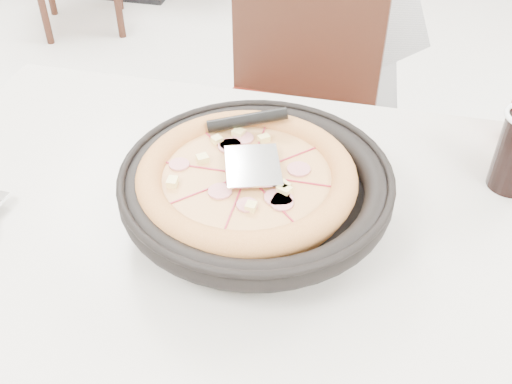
% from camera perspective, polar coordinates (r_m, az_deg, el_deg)
% --- Properties ---
extents(main_table, '(1.30, 0.96, 0.75)m').
position_cam_1_polar(main_table, '(1.20, -0.56, -16.57)').
color(main_table, beige).
rests_on(main_table, floor).
extents(chair_far, '(0.45, 0.45, 0.95)m').
position_cam_1_polar(chair_far, '(1.62, 2.92, 6.01)').
color(chair_far, black).
rests_on(chair_far, floor).
extents(trivet, '(0.12, 0.12, 0.04)m').
position_cam_1_polar(trivet, '(0.91, 0.99, -2.20)').
color(trivet, black).
rests_on(trivet, main_table).
extents(pizza_pan, '(0.41, 0.41, 0.01)m').
position_cam_1_polar(pizza_pan, '(0.91, 0.00, -0.39)').
color(pizza_pan, black).
rests_on(pizza_pan, trivet).
extents(pizza, '(0.35, 0.35, 0.02)m').
position_cam_1_polar(pizza, '(0.90, -0.89, 0.62)').
color(pizza, tan).
rests_on(pizza, pizza_pan).
extents(pizza_server, '(0.11, 0.12, 0.00)m').
position_cam_1_polar(pizza_server, '(0.88, -0.30, 2.56)').
color(pizza_server, silver).
rests_on(pizza_server, pizza).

